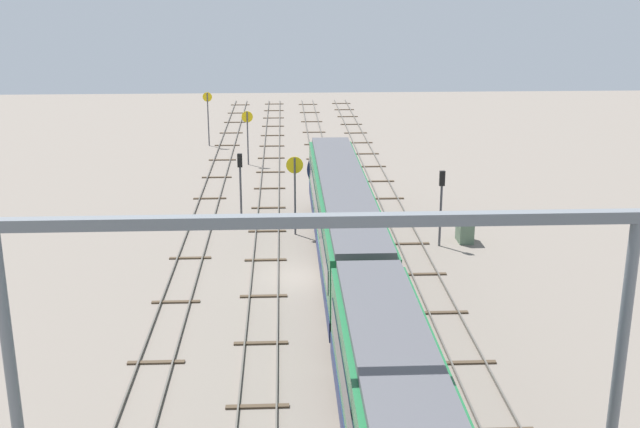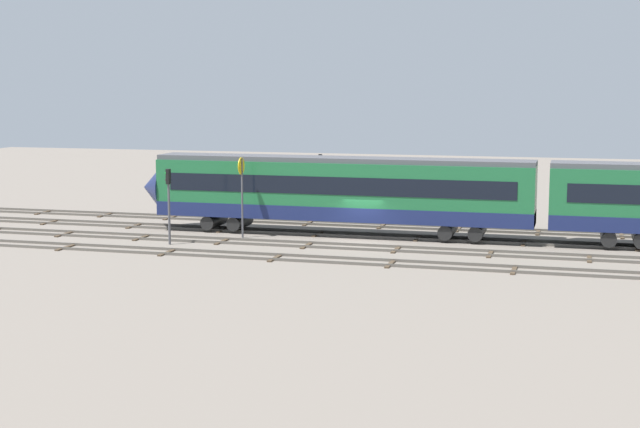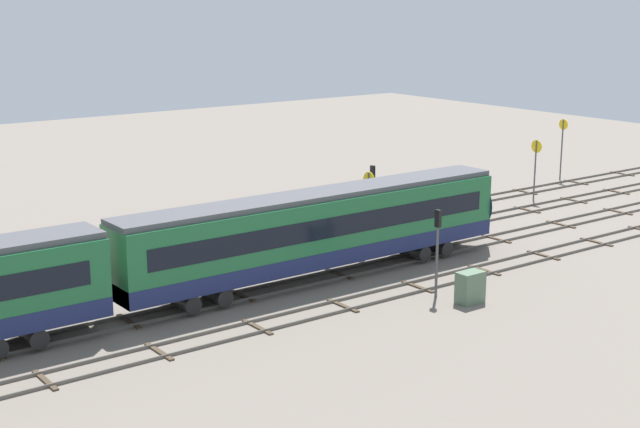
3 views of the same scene
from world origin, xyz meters
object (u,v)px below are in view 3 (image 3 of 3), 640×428
object	(u,v)px
speed_sign_mid_trackside	(562,141)
signal_light_trackside_approach	(438,241)
relay_cabinet	(470,287)
speed_sign_near_foreground	(536,161)
signal_light_trackside_departure	(373,189)
speed_sign_far_trackside	(369,199)

from	to	relation	value
speed_sign_mid_trackside	signal_light_trackside_approach	xyz separation A→B (m)	(-30.60, -16.54, -0.30)
signal_light_trackside_approach	relay_cabinet	bearing A→B (deg)	-66.86
speed_sign_near_foreground	speed_sign_mid_trackside	size ratio (longest dim) A/B	0.90
speed_sign_near_foreground	speed_sign_mid_trackside	xyz separation A→B (m)	(8.29, 4.13, 0.24)
speed_sign_mid_trackside	signal_light_trackside_departure	size ratio (longest dim) A/B	1.15
speed_sign_far_trackside	signal_light_trackside_approach	bearing A→B (deg)	-106.91
speed_sign_far_trackside	signal_light_trackside_approach	xyz separation A→B (m)	(-2.63, -8.67, -0.33)
signal_light_trackside_approach	relay_cabinet	world-z (taller)	signal_light_trackside_approach
speed_sign_far_trackside	signal_light_trackside_departure	world-z (taller)	speed_sign_far_trackside
speed_sign_mid_trackside	speed_sign_far_trackside	bearing A→B (deg)	-164.28
signal_light_trackside_departure	speed_sign_mid_trackside	bearing A→B (deg)	9.93
signal_light_trackside_approach	signal_light_trackside_departure	distance (m)	13.59
signal_light_trackside_departure	relay_cabinet	world-z (taller)	signal_light_trackside_departure
speed_sign_far_trackside	signal_light_trackside_approach	world-z (taller)	speed_sign_far_trackside
speed_sign_mid_trackside	signal_light_trackside_approach	world-z (taller)	speed_sign_mid_trackside
speed_sign_near_foreground	relay_cabinet	size ratio (longest dim) A/B	2.84
signal_light_trackside_approach	signal_light_trackside_departure	bearing A→B (deg)	64.06
signal_light_trackside_departure	signal_light_trackside_approach	bearing A→B (deg)	-115.94
speed_sign_far_trackside	signal_light_trackside_approach	size ratio (longest dim) A/B	1.08
speed_sign_near_foreground	speed_sign_far_trackside	xyz separation A→B (m)	(-19.68, -3.75, 0.27)
speed_sign_far_trackside	speed_sign_mid_trackside	bearing A→B (deg)	15.72
relay_cabinet	signal_light_trackside_departure	bearing A→B (deg)	69.47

